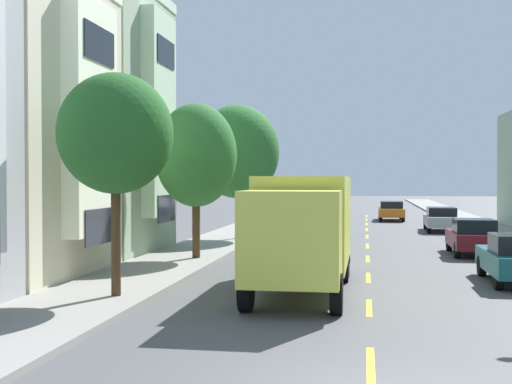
% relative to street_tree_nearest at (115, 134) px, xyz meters
% --- Properties ---
extents(ground_plane, '(160.00, 160.00, 0.00)m').
position_rel_street_tree_nearest_xyz_m(ground_plane, '(6.40, 23.12, -4.28)').
color(ground_plane, '#4C4C4F').
extents(sidewalk_left, '(3.20, 120.00, 0.14)m').
position_rel_street_tree_nearest_xyz_m(sidewalk_left, '(-0.70, 21.12, -4.21)').
color(sidewalk_left, gray).
rests_on(sidewalk_left, ground_plane).
extents(sidewalk_right, '(3.20, 120.00, 0.14)m').
position_rel_street_tree_nearest_xyz_m(sidewalk_right, '(13.50, 21.12, -4.21)').
color(sidewalk_right, gray).
rests_on(sidewalk_right, ground_plane).
extents(lane_centerline_dashes, '(0.14, 47.20, 0.01)m').
position_rel_street_tree_nearest_xyz_m(lane_centerline_dashes, '(6.40, 17.62, -4.27)').
color(lane_centerline_dashes, yellow).
rests_on(lane_centerline_dashes, ground_plane).
extents(townhouse_third_sage, '(12.54, 6.75, 11.04)m').
position_rel_street_tree_nearest_xyz_m(townhouse_third_sage, '(-8.16, 10.16, 1.04)').
color(townhouse_third_sage, '#99AD8E').
rests_on(townhouse_third_sage, ground_plane).
extents(street_tree_nearest, '(2.95, 2.95, 5.70)m').
position_rel_street_tree_nearest_xyz_m(street_tree_nearest, '(0.00, 0.00, 0.00)').
color(street_tree_nearest, '#47331E').
rests_on(street_tree_nearest, sidewalk_left).
extents(street_tree_second, '(3.08, 3.08, 5.84)m').
position_rel_street_tree_nearest_xyz_m(street_tree_second, '(0.00, 8.26, -0.27)').
color(street_tree_second, '#47331E').
rests_on(street_tree_second, sidewalk_left).
extents(street_tree_third, '(4.21, 4.21, 6.66)m').
position_rel_street_tree_nearest_xyz_m(street_tree_third, '(0.00, 16.53, 0.19)').
color(street_tree_third, '#47331E').
rests_on(street_tree_third, sidewalk_left).
extents(delivery_box_truck, '(2.42, 8.14, 3.20)m').
position_rel_street_tree_nearest_xyz_m(delivery_box_truck, '(4.60, 2.52, -2.43)').
color(delivery_box_truck, '#D8D84C').
rests_on(delivery_box_truck, ground_plane).
extents(parked_sedan_silver, '(1.91, 4.54, 1.43)m').
position_rel_street_tree_nearest_xyz_m(parked_sedan_silver, '(10.72, 24.45, -3.53)').
color(parked_sedan_silver, '#B2B5BA').
rests_on(parked_sedan_silver, ground_plane).
extents(parked_hatchback_burgundy, '(1.76, 4.01, 1.50)m').
position_rel_street_tree_nearest_xyz_m(parked_hatchback_burgundy, '(10.64, 12.12, -3.52)').
color(parked_hatchback_burgundy, maroon).
rests_on(parked_hatchback_burgundy, ground_plane).
extents(parked_hatchback_black, '(1.83, 4.04, 1.50)m').
position_rel_street_tree_nearest_xyz_m(parked_hatchback_black, '(2.01, 20.42, -3.52)').
color(parked_hatchback_black, black).
rests_on(parked_hatchback_black, ground_plane).
extents(parked_wagon_charcoal, '(1.88, 4.72, 1.50)m').
position_rel_street_tree_nearest_xyz_m(parked_wagon_charcoal, '(2.10, 47.14, -3.47)').
color(parked_wagon_charcoal, '#333338').
rests_on(parked_wagon_charcoal, ground_plane).
extents(moving_orange_sedan, '(1.80, 4.50, 1.43)m').
position_rel_street_tree_nearest_xyz_m(moving_orange_sedan, '(8.20, 34.30, -3.53)').
color(moving_orange_sedan, orange).
rests_on(moving_orange_sedan, ground_plane).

